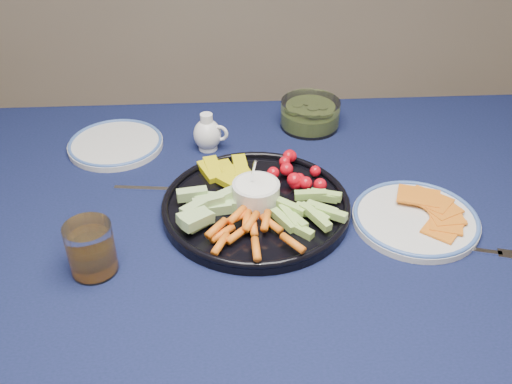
{
  "coord_description": "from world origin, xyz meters",
  "views": [
    {
      "loc": [
        -0.02,
        -0.78,
        1.4
      ],
      "look_at": [
        0.03,
        0.07,
        0.79
      ],
      "focal_mm": 40.0,
      "sensor_mm": 36.0,
      "label": 1
    }
  ],
  "objects": [
    {
      "name": "creamer_pitcher",
      "position": [
        -0.07,
        0.31,
        0.78
      ],
      "size": [
        0.08,
        0.06,
        0.09
      ],
      "color": "white",
      "rests_on": "dining_table"
    },
    {
      "name": "juice_tumbler",
      "position": [
        -0.25,
        -0.07,
        0.79
      ],
      "size": [
        0.08,
        0.08,
        0.09
      ],
      "color": "silver",
      "rests_on": "dining_table"
    },
    {
      "name": "crudite_platter",
      "position": [
        0.02,
        0.07,
        0.77
      ],
      "size": [
        0.36,
        0.36,
        0.11
      ],
      "color": "black",
      "rests_on": "dining_table"
    },
    {
      "name": "side_plate_extra",
      "position": [
        -0.27,
        0.33,
        0.75
      ],
      "size": [
        0.21,
        0.21,
        0.02
      ],
      "color": "silver",
      "rests_on": "dining_table"
    },
    {
      "name": "fork_left",
      "position": [
        -0.15,
        0.15,
        0.75
      ],
      "size": [
        0.17,
        0.04,
        0.0
      ],
      "color": "white",
      "rests_on": "dining_table"
    },
    {
      "name": "cheese_plate",
      "position": [
        0.32,
        0.02,
        0.76
      ],
      "size": [
        0.23,
        0.23,
        0.03
      ],
      "color": "silver",
      "rests_on": "dining_table"
    },
    {
      "name": "fork_right",
      "position": [
        0.4,
        -0.06,
        0.75
      ],
      "size": [
        0.17,
        0.06,
        0.0
      ],
      "color": "white",
      "rests_on": "dining_table"
    },
    {
      "name": "pickle_bowl",
      "position": [
        0.17,
        0.4,
        0.78
      ],
      "size": [
        0.14,
        0.14,
        0.06
      ],
      "color": "silver",
      "rests_on": "dining_table"
    },
    {
      "name": "dining_table",
      "position": [
        0.0,
        0.0,
        0.66
      ],
      "size": [
        1.67,
        1.07,
        0.75
      ],
      "color": "#51331B",
      "rests_on": "ground"
    }
  ]
}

